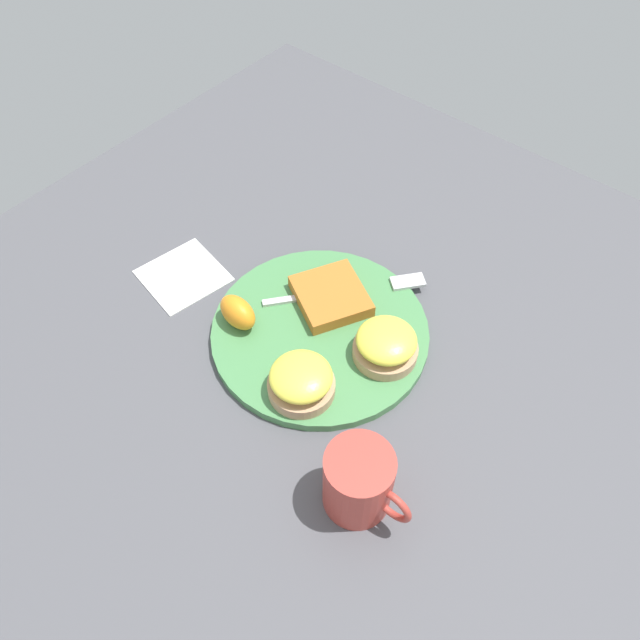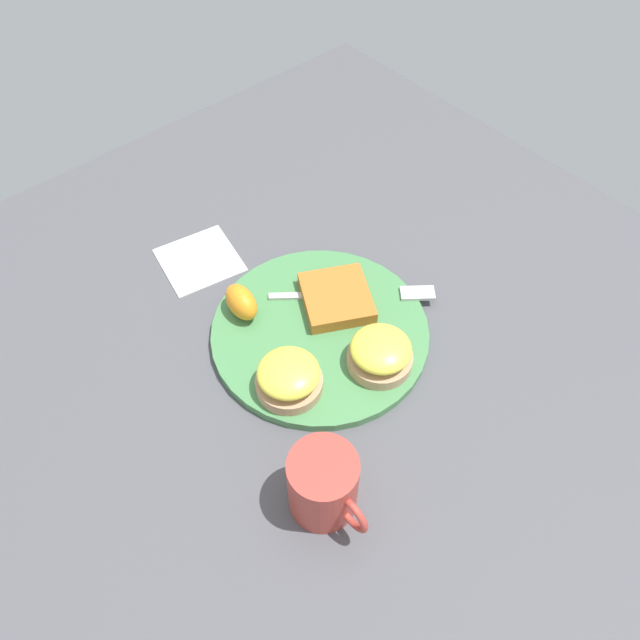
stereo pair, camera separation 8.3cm
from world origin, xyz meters
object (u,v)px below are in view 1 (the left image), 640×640
object	(u,v)px
hashbrown_patty	(331,296)
orange_wedge	(238,312)
sandwich_benedict_right	(386,345)
cup	(359,482)
fork	(356,290)
sandwich_benedict_left	(301,381)

from	to	relation	value
hashbrown_patty	orange_wedge	xyz separation A→B (m)	(-0.07, -0.11, 0.01)
sandwich_benedict_right	cup	bearing A→B (deg)	-62.82
hashbrown_patty	fork	size ratio (longest dim) A/B	0.51
sandwich_benedict_left	orange_wedge	world-z (taller)	sandwich_benedict_left
sandwich_benedict_right	orange_wedge	size ratio (longest dim) A/B	1.42
cup	fork	bearing A→B (deg)	128.16
sandwich_benedict_right	hashbrown_patty	xyz separation A→B (m)	(-0.11, 0.03, -0.01)
sandwich_benedict_right	hashbrown_patty	world-z (taller)	sandwich_benedict_right
sandwich_benedict_left	fork	bearing A→B (deg)	105.57
cup	sandwich_benedict_right	bearing A→B (deg)	117.18
sandwich_benedict_right	fork	size ratio (longest dim) A/B	0.44
sandwich_benedict_left	sandwich_benedict_right	world-z (taller)	same
hashbrown_patty	fork	xyz separation A→B (m)	(0.02, 0.04, -0.01)
fork	cup	world-z (taller)	cup
fork	cup	bearing A→B (deg)	-51.84
orange_wedge	fork	xyz separation A→B (m)	(0.09, 0.15, -0.02)
sandwich_benedict_right	fork	xyz separation A→B (m)	(-0.10, 0.06, -0.02)
sandwich_benedict_left	hashbrown_patty	size ratio (longest dim) A/B	0.88
sandwich_benedict_left	fork	distance (m)	0.18
sandwich_benedict_left	orange_wedge	size ratio (longest dim) A/B	1.42
orange_wedge	fork	world-z (taller)	orange_wedge
sandwich_benedict_left	sandwich_benedict_right	xyz separation A→B (m)	(0.05, 0.11, 0.00)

